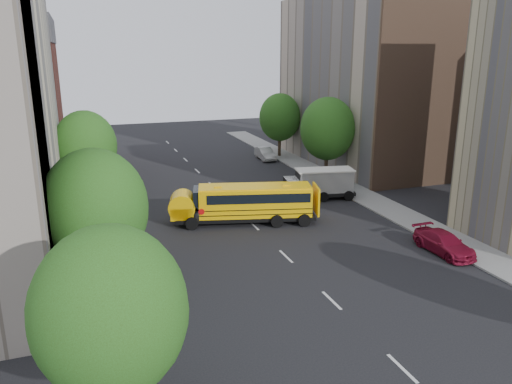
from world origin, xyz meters
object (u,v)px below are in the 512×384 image
school_bus (244,202)px  safari_truck (319,183)px  street_tree_4 (328,129)px  parked_car_2 (103,176)px  parked_car_1 (111,204)px  parked_car_3 (444,243)px  parked_car_5 (265,154)px  street_tree_2 (86,146)px  parked_car_4 (317,177)px  parked_car_0 (151,295)px  street_tree_1 (95,208)px  street_tree_5 (280,117)px  street_tree_0 (110,312)px

school_bus → safari_truck: 8.83m
street_tree_4 → parked_car_2: street_tree_4 is taller
parked_car_1 → parked_car_3: bearing=140.5°
safari_truck → parked_car_5: size_ratio=1.49×
street_tree_2 → parked_car_4: (20.60, -0.96, -4.10)m
parked_car_0 → safari_truck: bearing=-142.1°
street_tree_1 → street_tree_5: (22.00, 30.00, -0.25)m
parked_car_5 → street_tree_0: bearing=-114.2°
parked_car_3 → street_tree_2: bearing=136.1°
street_tree_0 → street_tree_5: street_tree_5 is taller
parked_car_1 → school_bus: bearing=147.3°
street_tree_1 → street_tree_2: (0.00, 18.00, -0.12)m
parked_car_2 → parked_car_3: (19.20, -24.74, -0.07)m
street_tree_1 → safari_truck: 22.72m
street_tree_2 → school_bus: 14.32m
street_tree_5 → street_tree_4: bearing=-90.0°
street_tree_2 → street_tree_4: (22.00, 0.00, 0.25)m
parked_car_4 → parked_car_3: bearing=-84.6°
street_tree_2 → safari_truck: size_ratio=1.22×
street_tree_4 → street_tree_5: size_ratio=1.08×
parked_car_0 → parked_car_1: 16.15m
street_tree_5 → parked_car_4: 13.63m
street_tree_0 → street_tree_5: 45.65m
parked_car_2 → parked_car_4: 20.40m
safari_truck → parked_car_0: (-16.36, -14.17, -0.72)m
street_tree_1 → street_tree_5: bearing=53.7°
street_tree_2 → parked_car_4: street_tree_2 is taller
street_tree_2 → school_bus: bearing=-40.8°
parked_car_3 → parked_car_2: bearing=126.2°
parked_car_1 → parked_car_4: size_ratio=1.04×
parked_car_1 → parked_car_0: bearing=92.0°
street_tree_1 → parked_car_4: bearing=39.6°
street_tree_2 → street_tree_0: bearing=-90.0°
parked_car_0 → street_tree_0: bearing=72.4°
parked_car_1 → safari_truck: bearing=172.6°
school_bus → parked_car_0: 13.41m
parked_car_4 → parked_car_5: parked_car_4 is taller
parked_car_2 → street_tree_4: bearing=165.4°
street_tree_2 → parked_car_4: size_ratio=1.81×
school_bus → parked_car_0: school_bus is taller
school_bus → parked_car_4: bearing=53.8°
street_tree_5 → safari_truck: 18.04m
street_tree_4 → street_tree_5: bearing=90.0°
parked_car_0 → parked_car_2: (-0.80, 25.51, 0.08)m
parked_car_0 → street_tree_5: bearing=-125.1°
street_tree_2 → parked_car_0: 20.12m
parked_car_0 → street_tree_4: bearing=-138.3°
street_tree_4 → parked_car_2: bearing=163.9°
parked_car_3 → parked_car_5: 29.85m
safari_truck → parked_car_5: (1.24, 16.44, -0.67)m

